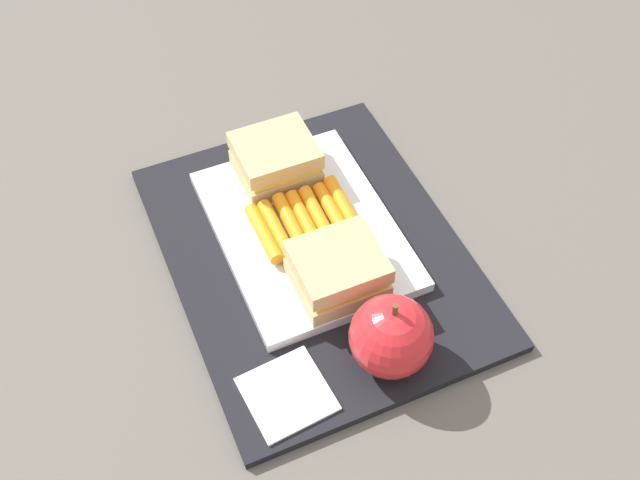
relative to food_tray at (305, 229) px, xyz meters
name	(u,v)px	position (x,y,z in m)	size (l,w,h in m)	color
ground_plane	(315,257)	(0.03, 0.00, -0.02)	(2.40, 2.40, 0.00)	#56514C
lunchbag_mat	(315,254)	(0.03, 0.00, -0.01)	(0.36, 0.28, 0.01)	black
food_tray	(305,229)	(0.00, 0.00, 0.00)	(0.23, 0.17, 0.01)	white
sandwich_half_left	(276,159)	(-0.08, 0.00, 0.03)	(0.07, 0.08, 0.04)	tan
sandwich_half_right	(338,270)	(0.08, 0.00, 0.03)	(0.07, 0.08, 0.04)	tan
carrot_sticks_bundle	(305,221)	(0.00, 0.00, 0.01)	(0.08, 0.10, 0.02)	orange
apple	(391,336)	(0.16, 0.01, 0.03)	(0.07, 0.07, 0.09)	red
paper_napkin	(287,394)	(0.16, -0.08, 0.00)	(0.07, 0.07, 0.00)	white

